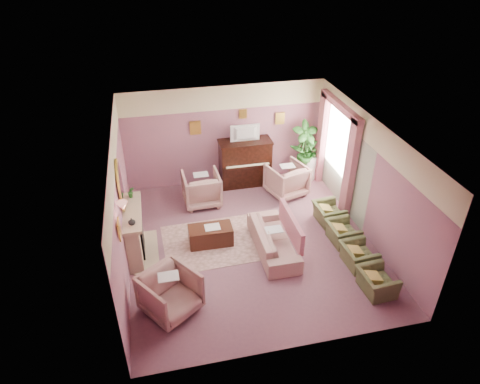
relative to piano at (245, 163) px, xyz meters
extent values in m
cube|color=#794C5C|center=(-0.50, -2.68, -0.65)|extent=(5.50, 6.00, 0.01)
cube|color=silver|center=(-0.50, -2.68, 2.15)|extent=(5.50, 6.00, 0.01)
cube|color=slate|center=(-0.50, 0.32, 0.75)|extent=(5.50, 0.02, 2.80)
cube|color=slate|center=(-0.50, -5.68, 0.75)|extent=(5.50, 0.02, 2.80)
cube|color=slate|center=(-3.25, -2.68, 0.75)|extent=(0.02, 6.00, 2.80)
cube|color=slate|center=(2.25, -2.68, 0.75)|extent=(0.02, 6.00, 2.80)
cube|color=#F3EFBB|center=(-0.50, 0.31, 1.82)|extent=(5.50, 0.01, 0.65)
cube|color=#A7B099|center=(2.23, -1.38, 0.42)|extent=(0.01, 3.00, 2.15)
cube|color=tan|center=(-3.09, -2.48, -0.10)|extent=(0.30, 1.40, 1.10)
cube|color=black|center=(-2.99, -2.48, -0.25)|extent=(0.18, 0.72, 0.68)
cube|color=#FF4C21|center=(-2.95, -2.48, -0.43)|extent=(0.06, 0.54, 0.10)
cube|color=tan|center=(-3.06, -2.48, 0.47)|extent=(0.40, 1.55, 0.07)
cube|color=tan|center=(-2.89, -2.48, -0.64)|extent=(0.55, 1.50, 0.02)
ellipsoid|color=gold|center=(-3.20, -2.48, 1.15)|extent=(0.04, 0.72, 1.20)
ellipsoid|color=white|center=(-3.17, -2.48, 1.15)|extent=(0.01, 0.60, 1.06)
cone|color=#E18473|center=(-3.12, -3.53, 1.33)|extent=(0.20, 0.20, 0.16)
cube|color=black|center=(0.00, 0.00, 0.00)|extent=(1.40, 0.60, 1.30)
cube|color=black|center=(0.00, -0.35, 0.07)|extent=(1.30, 0.12, 0.06)
cube|color=#FFF5CD|center=(0.00, -0.35, 0.11)|extent=(1.20, 0.08, 0.02)
cube|color=black|center=(0.00, 0.00, 0.66)|extent=(1.45, 0.65, 0.04)
imported|color=black|center=(0.00, -0.05, 0.95)|extent=(0.80, 0.12, 0.48)
cube|color=gold|center=(-1.30, 0.28, 1.07)|extent=(0.30, 0.03, 0.38)
cube|color=gold|center=(1.05, 0.28, 1.13)|extent=(0.26, 0.03, 0.34)
cube|color=gold|center=(0.00, 0.28, 1.35)|extent=(0.22, 0.03, 0.26)
cube|color=gold|center=(-3.21, -3.88, 1.07)|extent=(0.03, 0.28, 0.36)
cube|color=beige|center=(2.20, -1.13, 1.05)|extent=(0.03, 1.40, 1.80)
cube|color=#A85A6A|center=(2.12, -2.05, 0.65)|extent=(0.16, 0.34, 2.60)
cube|color=#A85A6A|center=(2.12, -0.21, 0.65)|extent=(0.16, 0.34, 2.60)
cube|color=#A85A6A|center=(2.12, -1.13, 1.91)|extent=(0.16, 2.20, 0.16)
imported|color=#21591D|center=(-3.05, -1.93, 0.64)|extent=(0.16, 0.16, 0.28)
imported|color=#F3EFBB|center=(-3.05, -2.98, 0.58)|extent=(0.16, 0.16, 0.16)
cube|color=tan|center=(-1.24, -2.48, -0.64)|extent=(2.55, 1.87, 0.01)
cube|color=#381A10|center=(-1.40, -2.49, -0.43)|extent=(1.01, 0.52, 0.45)
cube|color=silver|center=(-1.35, -2.49, -0.20)|extent=(0.35, 0.28, 0.01)
imported|color=tan|center=(-0.05, -3.02, -0.25)|extent=(0.65, 1.96, 0.79)
cube|color=#A85A6A|center=(0.35, -3.02, -0.05)|extent=(0.10, 1.49, 0.55)
imported|color=tan|center=(-1.34, -0.74, -0.16)|extent=(0.93, 0.93, 0.97)
imported|color=tan|center=(0.98, -0.78, -0.16)|extent=(0.93, 0.93, 0.97)
imported|color=tan|center=(-2.46, -4.34, -0.16)|extent=(0.93, 0.93, 0.97)
imported|color=#525C35|center=(1.59, -4.73, -0.33)|extent=(0.53, 0.75, 0.65)
imported|color=#525C35|center=(1.59, -3.91, -0.33)|extent=(0.53, 0.75, 0.65)
imported|color=#525C35|center=(1.59, -3.09, -0.33)|extent=(0.53, 0.75, 0.65)
imported|color=#525C35|center=(1.59, -2.27, -0.33)|extent=(0.53, 0.75, 0.65)
cylinder|color=white|center=(1.85, -0.05, -0.30)|extent=(0.52, 0.52, 0.70)
imported|color=#21591D|center=(1.85, -0.05, 0.22)|extent=(0.30, 0.30, 0.34)
imported|color=#21591D|center=(1.97, -0.15, 0.19)|extent=(0.16, 0.16, 0.28)
cylinder|color=brown|center=(1.69, -0.12, -0.48)|extent=(0.34, 0.34, 0.34)
imported|color=#21591D|center=(1.69, -0.12, 0.41)|extent=(0.76, 0.76, 1.44)
camera|label=1|loc=(-2.44, -10.27, 5.65)|focal=32.00mm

